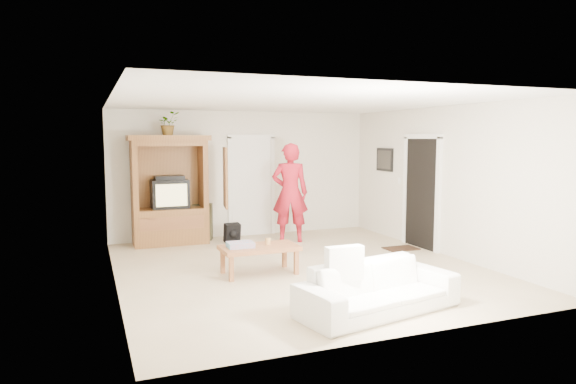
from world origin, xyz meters
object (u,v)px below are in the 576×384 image
Objects in this scene: sofa at (378,288)px; coffee_table at (259,250)px; armoire at (171,197)px; man at (290,193)px.

sofa reaches higher than coffee_table.
coffee_table is (0.88, -2.76, -0.53)m from armoire.
armoire is 1.08× the size of man.
sofa is (-0.57, -4.25, -0.68)m from man.
coffee_table is (-0.77, 2.14, 0.08)m from sofa.
armoire is 1.81× the size of coffee_table.
man is 1.68× the size of coffee_table.
armoire reaches higher than man.
man is at bearing 57.14° from coffee_table.
armoire is at bearing 107.19° from coffee_table.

